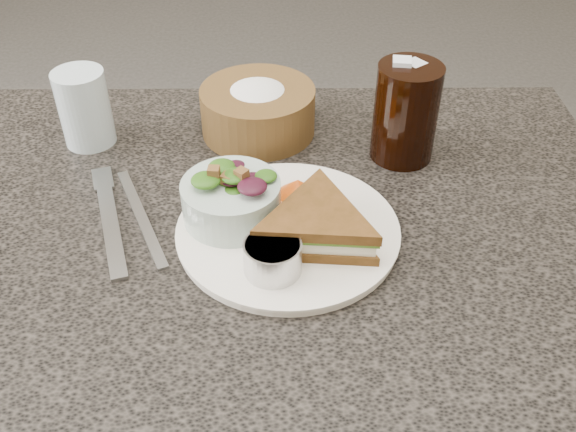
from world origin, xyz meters
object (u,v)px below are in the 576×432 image
(sandwich, at_px, (317,225))
(water_glass, at_px, (84,108))
(dinner_plate, at_px, (288,231))
(salad_bowl, at_px, (231,194))
(dressing_ramekin, at_px, (273,257))
(cola_glass, at_px, (406,109))
(bread_basket, at_px, (258,103))
(dining_table, at_px, (256,399))

(sandwich, relative_size, water_glass, 1.52)
(dinner_plate, distance_m, salad_bowl, 0.08)
(dressing_ramekin, relative_size, cola_glass, 0.44)
(bread_basket, bearing_deg, sandwich, -73.85)
(dining_table, distance_m, dressing_ramekin, 0.42)
(cola_glass, bearing_deg, dressing_ramekin, -126.08)
(sandwich, bearing_deg, dining_table, 155.55)
(bread_basket, bearing_deg, dining_table, -92.33)
(dinner_plate, xyz_separation_m, salad_bowl, (-0.07, 0.02, 0.04))
(dining_table, distance_m, sandwich, 0.42)
(dressing_ramekin, height_order, cola_glass, cola_glass)
(dinner_plate, relative_size, cola_glass, 1.79)
(dinner_plate, distance_m, dressing_ramekin, 0.08)
(sandwich, relative_size, cola_glass, 1.12)
(dressing_ramekin, distance_m, water_glass, 0.40)
(sandwich, height_order, cola_glass, cola_glass)
(water_glass, bearing_deg, salad_bowl, -41.16)
(bread_basket, distance_m, cola_glass, 0.22)
(dressing_ramekin, bearing_deg, dinner_plate, 76.47)
(salad_bowl, bearing_deg, dining_table, 9.29)
(dinner_plate, height_order, salad_bowl, salad_bowl)
(dinner_plate, bearing_deg, bread_basket, 100.07)
(dining_table, relative_size, cola_glass, 6.68)
(salad_bowl, distance_m, dressing_ramekin, 0.11)
(sandwich, relative_size, salad_bowl, 1.39)
(bread_basket, relative_size, water_glass, 1.52)
(dining_table, xyz_separation_m, water_glass, (-0.24, 0.19, 0.43))
(sandwich, distance_m, bread_basket, 0.27)
(dining_table, xyz_separation_m, salad_bowl, (-0.02, -0.00, 0.42))
(dressing_ramekin, xyz_separation_m, cola_glass, (0.18, 0.25, 0.04))
(sandwich, bearing_deg, water_glass, 148.30)
(dining_table, relative_size, bread_basket, 5.93)
(dining_table, bearing_deg, sandwich, -29.07)
(dinner_plate, xyz_separation_m, water_glass, (-0.29, 0.21, 0.05))
(salad_bowl, bearing_deg, cola_glass, 33.42)
(sandwich, distance_m, cola_glass, 0.24)
(dinner_plate, relative_size, salad_bowl, 2.22)
(dinner_plate, bearing_deg, dressing_ramekin, -103.53)
(bread_basket, relative_size, cola_glass, 1.13)
(salad_bowl, bearing_deg, dressing_ramekin, -61.79)
(bread_basket, bearing_deg, dressing_ramekin, -85.45)
(dressing_ramekin, bearing_deg, cola_glass, 53.92)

